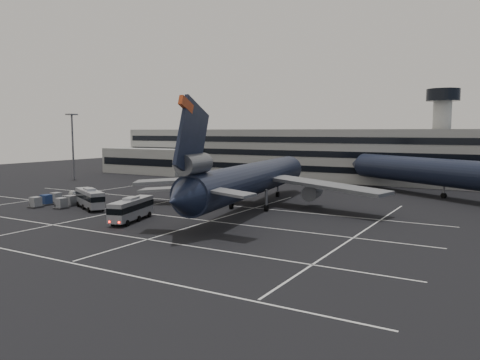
% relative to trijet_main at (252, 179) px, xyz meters
% --- Properties ---
extents(ground, '(260.00, 260.00, 0.00)m').
position_rel_trijet_main_xyz_m(ground, '(-11.94, -17.00, -5.25)').
color(ground, black).
rests_on(ground, ground).
extents(lane_markings, '(90.00, 55.62, 0.01)m').
position_rel_trijet_main_xyz_m(lane_markings, '(-10.99, -16.27, -5.24)').
color(lane_markings, silver).
rests_on(lane_markings, ground).
extents(terminal, '(125.00, 26.00, 24.00)m').
position_rel_trijet_main_xyz_m(terminal, '(-14.89, 54.15, 1.68)').
color(terminal, gray).
rests_on(terminal, ground).
extents(hills, '(352.00, 180.00, 44.00)m').
position_rel_trijet_main_xyz_m(hills, '(6.05, 153.00, -17.32)').
color(hills, '#38332B').
rests_on(hills, ground).
extents(lightpole_left, '(2.40, 2.40, 18.28)m').
position_rel_trijet_main_xyz_m(lightpole_left, '(-66.94, 18.00, 6.57)').
color(lightpole_left, slate).
rests_on(lightpole_left, ground).
extents(trijet_main, '(46.85, 57.56, 18.08)m').
position_rel_trijet_main_xyz_m(trijet_main, '(0.00, 0.00, 0.00)').
color(trijet_main, black).
rests_on(trijet_main, ground).
extents(trijet_far, '(50.90, 37.68, 18.08)m').
position_rel_trijet_main_xyz_m(trijet_far, '(28.11, 30.27, 0.18)').
color(trijet_far, black).
rests_on(trijet_far, ground).
extents(bus_near, '(5.16, 10.63, 3.66)m').
position_rel_trijet_main_xyz_m(bus_near, '(-10.08, -19.09, -3.25)').
color(bus_near, '#9899A0').
rests_on(bus_near, ground).
extents(bus_far, '(10.26, 6.78, 3.63)m').
position_rel_trijet_main_xyz_m(bus_far, '(-24.34, -14.37, -3.26)').
color(bus_far, '#9899A0').
rests_on(bus_far, ground).
extents(tug_a, '(1.26, 2.08, 1.32)m').
position_rel_trijet_main_xyz_m(tug_a, '(-38.45, -5.86, -4.66)').
color(tug_a, '#B6B7B2').
rests_on(tug_a, ground).
extents(uld_cluster, '(9.24, 10.08, 1.88)m').
position_rel_trijet_main_xyz_m(uld_cluster, '(-32.29, -14.60, -4.33)').
color(uld_cluster, '#2D2D30').
rests_on(uld_cluster, ground).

